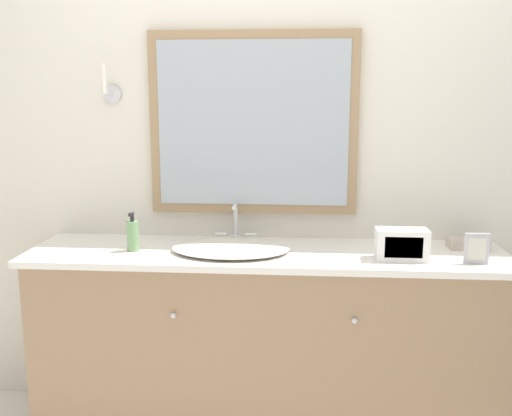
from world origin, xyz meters
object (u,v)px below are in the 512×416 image
Objects in this scene: soap_bottle at (133,235)px; picture_frame at (477,249)px; sink_basin at (231,247)px; appliance_box at (402,244)px.

picture_frame is (1.51, -0.10, -0.01)m from soap_bottle.
sink_basin is at bearing 173.43° from picture_frame.
sink_basin is at bearing 3.01° from soap_bottle.
sink_basin is 4.04× the size of picture_frame.
appliance_box is 1.66× the size of picture_frame.
appliance_box is at bearing -5.66° from sink_basin.
appliance_box is 0.31m from picture_frame.
soap_bottle is 0.81× the size of appliance_box.
sink_basin is at bearing 174.34° from appliance_box.
picture_frame is (0.30, -0.05, -0.00)m from appliance_box.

